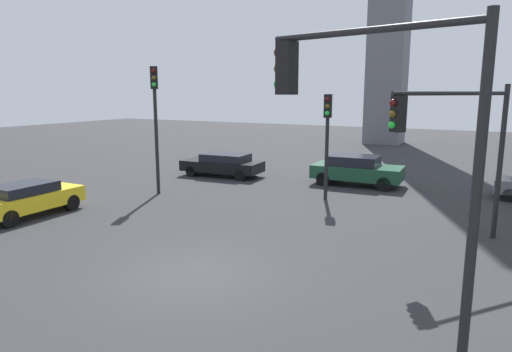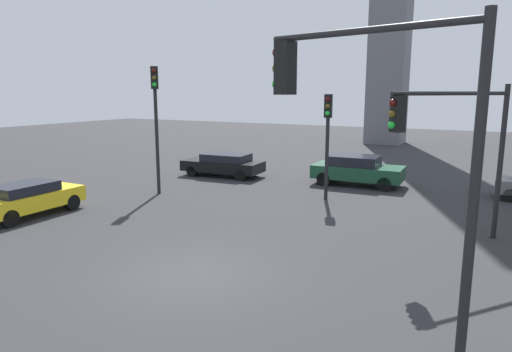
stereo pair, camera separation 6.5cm
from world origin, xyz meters
name	(u,v)px [view 1 (the left image)]	position (x,y,z in m)	size (l,w,h in m)	color
ground_plane	(193,274)	(0.00, 0.00, 0.00)	(104.72, 104.72, 0.00)	#2D2D30
traffic_light_0	(327,126)	(0.20, 9.67, 3.24)	(0.37, 0.48, 4.61)	black
traffic_light_1	(453,131)	(5.55, 5.40, 3.57)	(2.91, 3.67, 4.95)	black
traffic_light_3	(155,107)	(-7.07, 7.03, 4.02)	(0.45, 0.48, 5.83)	black
traffic_light_4	(374,120)	(4.87, -1.41, 4.24)	(3.84, 1.12, 5.86)	black
car_0	(223,164)	(-6.79, 12.26, 0.69)	(4.65, 2.15, 1.29)	black
car_3	(28,198)	(-8.89, 1.65, 0.70)	(1.69, 3.98, 1.30)	yellow
car_4	(356,169)	(0.52, 13.39, 0.80)	(4.53, 2.20, 1.51)	#19472D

